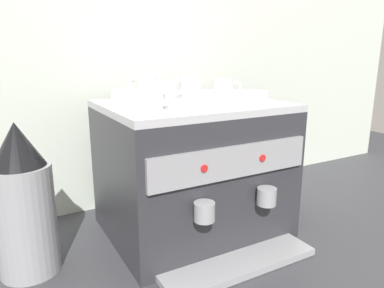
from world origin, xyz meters
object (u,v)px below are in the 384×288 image
ceramic_bowl_1 (250,97)px  coffee_grinder (23,203)px  ceramic_cup_3 (224,88)px  ceramic_cup_1 (146,86)px  ceramic_cup_4 (163,92)px  ceramic_bowl_2 (200,96)px  ceramic_bowl_0 (230,101)px  milk_pitcher (285,189)px  espresso_machine (193,169)px  ceramic_cup_2 (154,97)px  ceramic_bowl_3 (128,97)px  ceramic_cup_0 (189,86)px

ceramic_bowl_1 → coffee_grinder: size_ratio=0.28×
ceramic_cup_3 → ceramic_cup_1: bearing=165.5°
ceramic_cup_4 → ceramic_bowl_2: ceramic_cup_4 is taller
ceramic_bowl_0 → milk_pitcher: (0.39, 0.15, -0.39)m
coffee_grinder → ceramic_bowl_2: bearing=-0.1°
ceramic_cup_3 → ceramic_bowl_1: 0.17m
espresso_machine → ceramic_cup_2: 0.30m
ceramic_cup_1 → ceramic_bowl_3: ceramic_cup_1 is taller
ceramic_bowl_3 → milk_pitcher: size_ratio=0.92×
ceramic_cup_2 → milk_pitcher: ceramic_cup_2 is taller
ceramic_bowl_2 → ceramic_cup_0: bearing=77.3°
ceramic_cup_3 → espresso_machine: bearing=-153.3°
ceramic_cup_3 → coffee_grinder: (-0.69, -0.08, -0.27)m
ceramic_bowl_0 → coffee_grinder: bearing=165.8°
ceramic_cup_0 → ceramic_bowl_0: size_ratio=1.27×
espresso_machine → coffee_grinder: bearing=178.9°
ceramic_cup_1 → ceramic_bowl_2: size_ratio=0.99×
ceramic_cup_2 → ceramic_cup_0: bearing=40.3°
ceramic_bowl_0 → ceramic_bowl_2: 0.14m
milk_pitcher → espresso_machine: bearing=-177.7°
ceramic_cup_1 → ceramic_bowl_3: 0.12m
ceramic_cup_2 → coffee_grinder: (-0.36, 0.06, -0.27)m
ceramic_cup_1 → ceramic_bowl_2: (0.12, -0.15, -0.03)m
ceramic_bowl_1 → ceramic_bowl_2: ceramic_bowl_2 is taller
ceramic_cup_1 → coffee_grinder: (-0.42, -0.15, -0.28)m
ceramic_cup_0 → milk_pitcher: 0.57m
ceramic_bowl_0 → ceramic_bowl_3: (-0.23, 0.22, 0.00)m
ceramic_cup_3 → milk_pitcher: 0.49m
ceramic_cup_0 → ceramic_cup_3: 0.13m
ceramic_cup_0 → ceramic_cup_2: (-0.21, -0.18, -0.01)m
ceramic_bowl_3 → milk_pitcher: (0.62, -0.07, -0.40)m
ceramic_cup_3 → ceramic_bowl_3: size_ratio=1.02×
ceramic_bowl_2 → ceramic_bowl_1: bearing=-31.6°
ceramic_bowl_0 → ceramic_cup_1: bearing=115.6°
ceramic_cup_0 → coffee_grinder: (-0.57, -0.12, -0.27)m
ceramic_bowl_3 → ceramic_cup_4: bearing=-30.4°
ceramic_bowl_0 → ceramic_bowl_3: size_ratio=0.89×
espresso_machine → ceramic_bowl_2: ceramic_bowl_2 is taller
ceramic_cup_4 → coffee_grinder: (-0.42, -0.02, -0.27)m
ceramic_cup_3 → ceramic_cup_4: (-0.27, -0.06, 0.00)m
ceramic_cup_3 → ceramic_bowl_1: ceramic_cup_3 is taller
ceramic_cup_3 → ceramic_bowl_0: ceramic_cup_3 is taller
ceramic_cup_2 → ceramic_bowl_1: size_ratio=0.84×
ceramic_cup_0 → ceramic_bowl_3: bearing=-170.2°
ceramic_cup_1 → ceramic_cup_2: ceramic_cup_1 is taller
espresso_machine → milk_pitcher: bearing=2.3°
ceramic_bowl_1 → ceramic_cup_2: bearing=175.5°
espresso_machine → ceramic_cup_4: bearing=158.5°
espresso_machine → ceramic_cup_1: bearing=119.5°
ceramic_bowl_0 → ceramic_bowl_2: ceramic_bowl_2 is taller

